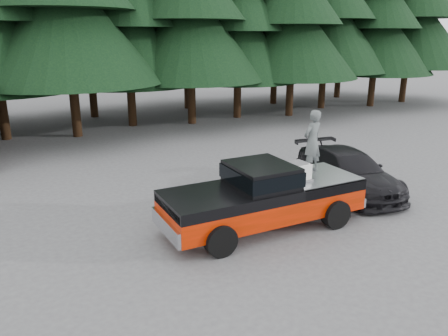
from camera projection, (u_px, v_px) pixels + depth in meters
name	position (u px, v px, depth m)	size (l,w,h in m)	color
ground	(205.00, 238.00, 11.99)	(120.00, 120.00, 0.00)	#49494B
pickup_truck	(263.00, 206.00, 12.46)	(6.00, 2.04, 1.33)	red
truck_cab	(261.00, 174.00, 12.13)	(1.66, 1.90, 0.59)	black
air_compressor	(296.00, 173.00, 12.48)	(0.70, 0.58, 0.48)	silver
man_on_bed	(312.00, 141.00, 13.09)	(0.69, 0.45, 1.90)	#4C5253
parked_car	(348.00, 171.00, 15.40)	(2.02, 4.96, 1.44)	black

